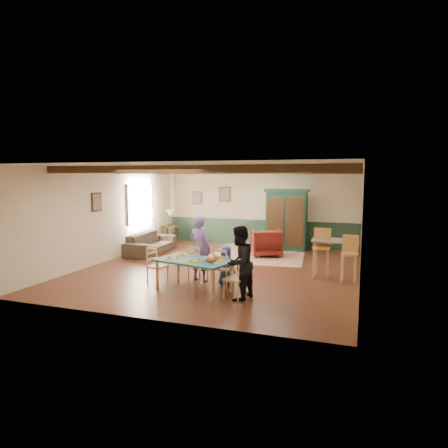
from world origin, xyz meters
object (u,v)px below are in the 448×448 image
(person_man, at_px, (200,248))
(counter_table, at_px, (335,258))
(end_table, at_px, (170,234))
(dining_chair_far_right, at_px, (224,267))
(table_lamp, at_px, (170,218))
(person_woman, at_px, (239,263))
(armoire, at_px, (287,220))
(dining_table, at_px, (194,275))
(dining_chair_far_left, at_px, (198,264))
(person_child, at_px, (226,266))
(cat, at_px, (210,259))
(bar_stool_right, at_px, (349,259))
(dining_chair_end_left, at_px, (158,265))
(dining_chair_end_right, at_px, (235,278))
(bar_stool_left, at_px, (321,253))
(sofa, at_px, (151,243))
(armchair, at_px, (266,243))

(person_man, bearing_deg, counter_table, -140.21)
(end_table, bearing_deg, counter_table, -27.09)
(dining_chair_far_right, height_order, table_lamp, table_lamp)
(person_woman, distance_m, armoire, 5.66)
(dining_table, height_order, person_man, person_man)
(person_woman, bearing_deg, dining_chair_far_left, -113.57)
(person_woman, bearing_deg, armoire, -165.95)
(person_child, height_order, armoire, armoire)
(cat, distance_m, bar_stool_right, 3.33)
(dining_chair_end_left, bearing_deg, cat, -93.37)
(person_man, distance_m, bar_stool_right, 3.48)
(dining_chair_far_left, height_order, person_child, person_child)
(dining_chair_end_right, bearing_deg, cat, -80.54)
(dining_table, height_order, dining_chair_end_left, dining_chair_end_left)
(dining_chair_end_right, relative_size, cat, 2.64)
(dining_chair_far_left, relative_size, bar_stool_left, 0.72)
(person_man, height_order, sofa, person_man)
(cat, bearing_deg, end_table, 137.11)
(person_woman, relative_size, bar_stool_left, 1.25)
(person_child, xyz_separation_m, armoire, (0.50, 4.78, 0.57))
(dining_chair_far_left, relative_size, sofa, 0.39)
(counter_table, bearing_deg, person_man, -153.40)
(dining_table, bearing_deg, bar_stool_right, 29.56)
(bar_stool_right, bearing_deg, end_table, 154.34)
(armoire, height_order, sofa, armoire)
(sofa, distance_m, bar_stool_right, 6.39)
(armchair, distance_m, sofa, 3.70)
(dining_chair_far_right, relative_size, person_woman, 0.58)
(dining_chair_far_right, relative_size, bar_stool_left, 0.72)
(dining_chair_far_right, distance_m, counter_table, 2.86)
(end_table, xyz_separation_m, bar_stool_left, (5.76, -3.29, 0.27))
(dining_chair_far_right, distance_m, person_woman, 1.05)
(dining_chair_end_right, height_order, person_woman, person_woman)
(dining_chair_far_left, distance_m, dining_chair_far_right, 0.72)
(armchair, bearing_deg, dining_chair_far_right, 65.80)
(armoire, height_order, bar_stool_left, armoire)
(armchair, height_order, bar_stool_left, bar_stool_left)
(armoire, xyz_separation_m, end_table, (-4.30, -0.02, -0.70))
(dining_chair_end_left, height_order, cat, dining_chair_end_left)
(end_table, height_order, bar_stool_right, bar_stool_right)
(end_table, bearing_deg, table_lamp, 0.00)
(sofa, bearing_deg, person_woman, -135.98)
(person_woman, xyz_separation_m, armoire, (-0.08, 5.65, 0.28))
(dining_chair_far_left, height_order, table_lamp, table_lamp)
(dining_chair_end_right, xyz_separation_m, table_lamp, (-4.30, 5.62, 0.51))
(bar_stool_right, bearing_deg, counter_table, 129.16)
(dining_chair_far_right, distance_m, end_table, 6.14)
(armchair, height_order, counter_table, counter_table)
(armchair, bearing_deg, dining_table, 59.26)
(person_child, distance_m, table_lamp, 6.11)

